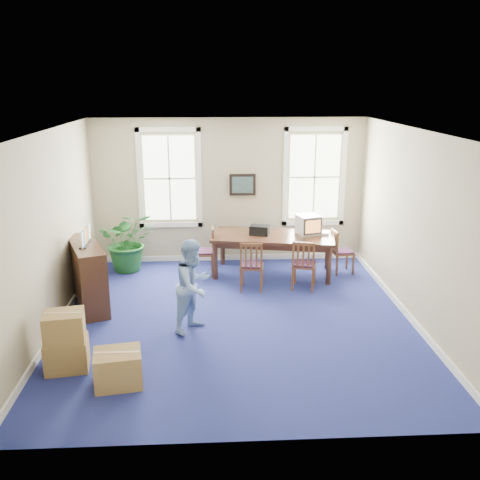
{
  "coord_description": "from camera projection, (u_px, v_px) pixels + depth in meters",
  "views": [
    {
      "loc": [
        -0.4,
        -8.42,
        3.93
      ],
      "look_at": [
        0.1,
        0.6,
        1.25
      ],
      "focal_mm": 40.0,
      "sensor_mm": 36.0,
      "label": 1
    }
  ],
  "objects": [
    {
      "name": "chair_end_right",
      "position": [
        342.0,
        251.0,
        11.34
      ],
      "size": [
        0.48,
        0.48,
        0.94
      ],
      "primitive_type": null,
      "rotation": [
        0.0,
        0.0,
        1.71
      ],
      "color": "brown",
      "rests_on": "ground"
    },
    {
      "name": "chair_end_left",
      "position": [
        203.0,
        252.0,
        11.17
      ],
      "size": [
        0.48,
        0.48,
        1.04
      ],
      "primitive_type": null,
      "rotation": [
        0.0,
        0.0,
        -1.55
      ],
      "color": "brown",
      "rests_on": "ground"
    },
    {
      "name": "window_left",
      "position": [
        170.0,
        178.0,
        11.68
      ],
      "size": [
        1.4,
        0.12,
        2.2
      ],
      "primitive_type": null,
      "color": "white",
      "rests_on": "ground"
    },
    {
      "name": "chair_near_left",
      "position": [
        252.0,
        265.0,
        10.41
      ],
      "size": [
        0.51,
        0.51,
        1.01
      ],
      "primitive_type": null,
      "rotation": [
        0.0,
        0.0,
        3.0
      ],
      "color": "brown",
      "rests_on": "ground"
    },
    {
      "name": "floor",
      "position": [
        236.0,
        319.0,
        9.2
      ],
      "size": [
        6.5,
        6.5,
        0.0
      ],
      "primitive_type": "plane",
      "color": "navy",
      "rests_on": "ground"
    },
    {
      "name": "wall_front",
      "position": [
        251.0,
        312.0,
        5.63
      ],
      "size": [
        6.5,
        0.0,
        6.5
      ],
      "primitive_type": "plane",
      "rotation": [
        -1.57,
        0.0,
        0.0
      ],
      "color": "tan",
      "rests_on": "ground"
    },
    {
      "name": "man",
      "position": [
        194.0,
        286.0,
        8.62
      ],
      "size": [
        0.92,
        0.95,
        1.54
      ],
      "primitive_type": "imported",
      "rotation": [
        0.0,
        0.0,
        0.94
      ],
      "color": "#80A7DC",
      "rests_on": "ground"
    },
    {
      "name": "crt_tv",
      "position": [
        308.0,
        225.0,
        11.19
      ],
      "size": [
        0.56,
        0.58,
        0.4
      ],
      "primitive_type": null,
      "rotation": [
        0.0,
        0.0,
        0.28
      ],
      "color": "#B7B7BC",
      "rests_on": "conference_table"
    },
    {
      "name": "chair_near_right",
      "position": [
        304.0,
        264.0,
        10.46
      ],
      "size": [
        0.56,
        0.56,
        1.01
      ],
      "primitive_type": null,
      "rotation": [
        0.0,
        0.0,
        2.86
      ],
      "color": "brown",
      "rests_on": "ground"
    },
    {
      "name": "ceiling",
      "position": [
        236.0,
        131.0,
        8.28
      ],
      "size": [
        6.5,
        6.5,
        0.0
      ],
      "primitive_type": "plane",
      "rotation": [
        3.14,
        0.0,
        0.0
      ],
      "color": "white",
      "rests_on": "ground"
    },
    {
      "name": "wall_back",
      "position": [
        229.0,
        191.0,
        11.85
      ],
      "size": [
        6.5,
        0.0,
        6.5
      ],
      "primitive_type": "plane",
      "rotation": [
        1.57,
        0.0,
        0.0
      ],
      "color": "tan",
      "rests_on": "ground"
    },
    {
      "name": "credenza",
      "position": [
        88.0,
        273.0,
        9.62
      ],
      "size": [
        1.0,
        1.65,
        1.25
      ],
      "primitive_type": "cube",
      "rotation": [
        0.0,
        0.0,
        0.37
      ],
      "color": "#402417",
      "rests_on": "ground"
    },
    {
      "name": "potted_plant",
      "position": [
        128.0,
        241.0,
        11.44
      ],
      "size": [
        1.34,
        1.22,
        1.31
      ],
      "primitive_type": "imported",
      "rotation": [
        0.0,
        0.0,
        0.19
      ],
      "color": "#174D1C",
      "rests_on": "ground"
    },
    {
      "name": "baseboard_back",
      "position": [
        229.0,
        257.0,
        12.26
      ],
      "size": [
        6.0,
        0.04,
        0.12
      ],
      "primitive_type": "cube",
      "color": "white",
      "rests_on": "ground"
    },
    {
      "name": "conference_table",
      "position": [
        273.0,
        255.0,
        11.27
      ],
      "size": [
        2.68,
        1.59,
        0.86
      ],
      "primitive_type": null,
      "rotation": [
        0.0,
        0.0,
        -0.19
      ],
      "color": "#402417",
      "rests_on": "ground"
    },
    {
      "name": "wall_left",
      "position": [
        50.0,
        233.0,
        8.58
      ],
      "size": [
        0.0,
        6.5,
        6.5
      ],
      "primitive_type": "plane",
      "rotation": [
        1.57,
        0.0,
        1.57
      ],
      "color": "tan",
      "rests_on": "ground"
    },
    {
      "name": "window_right",
      "position": [
        314.0,
        177.0,
        11.85
      ],
      "size": [
        1.4,
        0.12,
        2.2
      ],
      "primitive_type": null,
      "color": "white",
      "rests_on": "ground"
    },
    {
      "name": "game_console",
      "position": [
        325.0,
        233.0,
        11.2
      ],
      "size": [
        0.17,
        0.21,
        0.05
      ],
      "primitive_type": "cube",
      "rotation": [
        0.0,
        0.0,
        -0.08
      ],
      "color": "white",
      "rests_on": "conference_table"
    },
    {
      "name": "wall_right",
      "position": [
        416.0,
        227.0,
        8.9
      ],
      "size": [
        0.0,
        6.5,
        6.5
      ],
      "primitive_type": "plane",
      "rotation": [
        1.57,
        0.0,
        -1.57
      ],
      "color": "tan",
      "rests_on": "ground"
    },
    {
      "name": "cardboard_boxes",
      "position": [
        83.0,
        336.0,
        7.62
      ],
      "size": [
        1.81,
        1.81,
        0.91
      ],
      "primitive_type": null,
      "rotation": [
        0.0,
        0.0,
        0.15
      ],
      "color": "#A37C44",
      "rests_on": "ground"
    },
    {
      "name": "equipment_bag",
      "position": [
        260.0,
        230.0,
        11.16
      ],
      "size": [
        0.45,
        0.35,
        0.2
      ],
      "primitive_type": "cube",
      "rotation": [
        0.0,
        0.0,
        -0.28
      ],
      "color": "black",
      "rests_on": "conference_table"
    },
    {
      "name": "baseboard_right",
      "position": [
        406.0,
        312.0,
        9.34
      ],
      "size": [
        0.04,
        6.5,
        0.12
      ],
      "primitive_type": "cube",
      "color": "white",
      "rests_on": "ground"
    },
    {
      "name": "baseboard_left",
      "position": [
        61.0,
        320.0,
        9.02
      ],
      "size": [
        0.04,
        6.5,
        0.12
      ],
      "primitive_type": "cube",
      "color": "white",
      "rests_on": "ground"
    },
    {
      "name": "wall_picture",
      "position": [
        243.0,
        185.0,
        11.78
      ],
      "size": [
        0.58,
        0.06,
        0.48
      ],
      "primitive_type": null,
      "color": "black",
      "rests_on": "ground"
    },
    {
      "name": "brochure_rack",
      "position": [
        85.0,
        231.0,
        9.4
      ],
      "size": [
        0.26,
        0.71,
        0.31
      ],
      "primitive_type": null,
      "rotation": [
        0.0,
        0.0,
        0.2
      ],
      "color": "#99999E",
      "rests_on": "credenza"
    }
  ]
}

